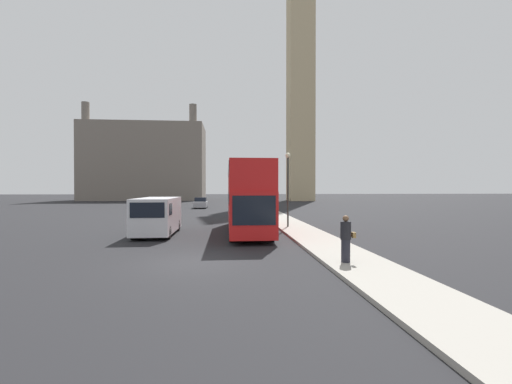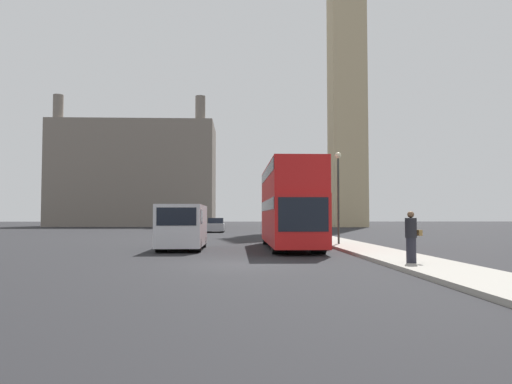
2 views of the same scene
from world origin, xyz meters
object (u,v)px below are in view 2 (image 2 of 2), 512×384
white_van (183,226)px  pedestrian (411,237)px  parked_sedan (216,226)px  clock_tower (346,12)px  red_double_decker_bus (290,202)px  street_lamp (338,183)px

white_van → pedestrian: 12.65m
parked_sedan → white_van: bearing=-91.0°
clock_tower → parked_sedan: (-20.59, -26.90, -35.31)m
red_double_decker_bus → street_lamp: (3.02, 1.83, 1.19)m
street_lamp → red_double_decker_bus: bearing=-148.8°
pedestrian → clock_tower: bearing=79.2°
pedestrian → parked_sedan: pedestrian is taller
pedestrian → street_lamp: (-0.05, 11.82, 2.64)m
white_van → pedestrian: bearing=-46.5°
red_double_decker_bus → pedestrian: size_ratio=6.33×
clock_tower → street_lamp: clock_tower is taller
clock_tower → white_van: size_ratio=12.64×
pedestrian → red_double_decker_bus: bearing=107.1°
pedestrian → street_lamp: size_ratio=0.33×
white_van → street_lamp: size_ratio=1.05×
red_double_decker_bus → street_lamp: size_ratio=2.09×
red_double_decker_bus → parked_sedan: 28.45m
red_double_decker_bus → white_van: bearing=-171.7°
clock_tower → red_double_decker_bus: bearing=-105.7°
clock_tower → parked_sedan: 48.93m
clock_tower → street_lamp: size_ratio=13.30×
pedestrian → parked_sedan: size_ratio=0.37×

